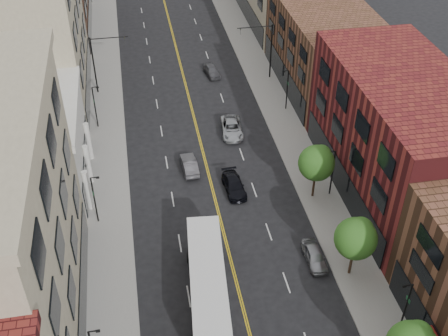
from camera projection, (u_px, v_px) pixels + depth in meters
sidewalk_left at (108, 151)px, 59.88m from camera, size 4.00×110.00×0.15m
sidewalk_right at (289, 133)px, 62.70m from camera, size 4.00×110.00×0.15m
bldg_l_white at (29, 149)px, 53.39m from camera, size 10.00×14.00×8.00m
bldg_l_far_a at (34, 28)px, 63.65m from camera, size 10.00×20.00×18.00m
bldg_r_mid at (399, 137)px, 51.49m from camera, size 10.00×22.00×12.00m
bldg_r_far_a at (325, 49)px, 68.52m from camera, size 10.00×20.00×10.00m
tree_r_2 at (357, 237)px, 43.79m from camera, size 3.40×3.40×5.59m
tree_r_3 at (317, 162)px, 51.61m from camera, size 3.40×3.40×5.59m
lamp_l_2 at (95, 197)px, 49.39m from camera, size 0.81×0.55×5.05m
lamp_l_3 at (95, 105)px, 61.90m from camera, size 0.81×0.55×5.05m
lamp_r_1 at (406, 305)px, 39.96m from camera, size 0.81×0.55×5.05m
lamp_r_2 at (332, 170)px, 52.48m from camera, size 0.81×0.55×5.05m
lamp_r_3 at (287, 87)px, 64.99m from camera, size 0.81×0.55×5.05m
signal_mast_left at (99, 58)px, 67.24m from camera, size 4.49×0.18×7.20m
signal_mast_right at (266, 45)px, 70.13m from camera, size 4.49×0.18×7.20m
city_bus at (208, 284)px, 42.99m from camera, size 3.80×12.57×3.18m
car_parked_far at (315, 256)px, 46.94m from camera, size 1.55×3.83×1.30m
car_lane_behind at (189, 165)px, 57.02m from camera, size 1.61×4.10×1.33m
car_lane_a at (234, 185)px, 54.39m from camera, size 2.04×4.49×1.27m
car_lane_b at (232, 128)px, 62.34m from camera, size 2.75×5.20×1.39m
car_lane_c at (212, 71)px, 73.26m from camera, size 2.04×3.97×1.29m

